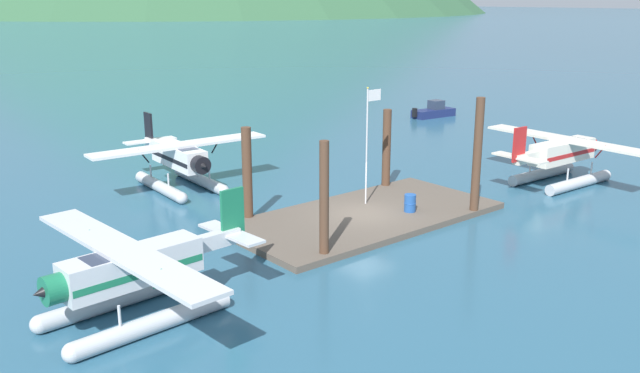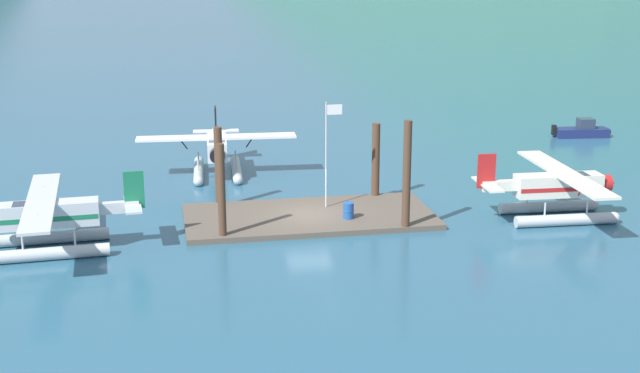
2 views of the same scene
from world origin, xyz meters
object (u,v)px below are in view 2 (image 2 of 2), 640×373
object	(u,v)px
flagpole	(328,142)
seaplane_white_bow_left	(217,152)
fuel_drum	(348,211)
seaplane_silver_port_aft	(48,221)
boat_navy_open_east	(583,131)
seaplane_cream_stbd_aft	(558,191)

from	to	relation	value
flagpole	seaplane_white_bow_left	world-z (taller)	flagpole
fuel_drum	flagpole	bearing A→B (deg)	105.41
seaplane_silver_port_aft	boat_navy_open_east	xyz separation A→B (m)	(38.92, 20.51, -1.09)
seaplane_cream_stbd_aft	fuel_drum	bearing A→B (deg)	173.71
seaplane_silver_port_aft	boat_navy_open_east	size ratio (longest dim) A/B	2.14
flagpole	seaplane_silver_port_aft	world-z (taller)	flagpole
fuel_drum	seaplane_cream_stbd_aft	distance (m)	11.66
seaplane_cream_stbd_aft	boat_navy_open_east	xyz separation A→B (m)	(11.91, 20.08, -1.09)
flagpole	seaplane_cream_stbd_aft	xyz separation A→B (m)	(12.21, -3.65, -2.48)
seaplane_cream_stbd_aft	flagpole	bearing A→B (deg)	163.35
seaplane_cream_stbd_aft	boat_navy_open_east	distance (m)	23.37
seaplane_white_bow_left	seaplane_silver_port_aft	distance (m)	16.49
fuel_drum	seaplane_white_bow_left	bearing A→B (deg)	117.58
boat_navy_open_east	seaplane_cream_stbd_aft	bearing A→B (deg)	-120.68
flagpole	fuel_drum	xyz separation A→B (m)	(0.66, -2.38, -3.32)
flagpole	fuel_drum	world-z (taller)	flagpole
seaplane_silver_port_aft	seaplane_cream_stbd_aft	bearing A→B (deg)	0.90
seaplane_silver_port_aft	boat_navy_open_east	world-z (taller)	seaplane_silver_port_aft
seaplane_white_bow_left	seaplane_cream_stbd_aft	bearing A→B (deg)	-36.66
flagpole	fuel_drum	bearing A→B (deg)	-74.59
flagpole	boat_navy_open_east	xyz separation A→B (m)	(24.13, 16.43, -3.57)
seaplane_cream_stbd_aft	seaplane_silver_port_aft	world-z (taller)	same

